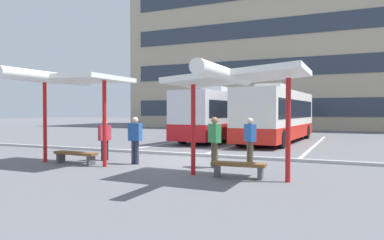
# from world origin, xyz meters

# --- Properties ---
(ground_plane) EXTENTS (160.00, 160.00, 0.00)m
(ground_plane) POSITION_xyz_m (0.00, 0.00, 0.00)
(ground_plane) COLOR slate
(terminal_building) EXTENTS (39.56, 16.01, 24.17)m
(terminal_building) POSITION_xyz_m (0.02, 34.14, 10.71)
(terminal_building) COLOR tan
(terminal_building) RESTS_ON ground
(coach_bus_0) EXTENTS (3.31, 11.64, 3.50)m
(coach_bus_0) POSITION_xyz_m (-1.79, 10.95, 1.59)
(coach_bus_0) COLOR silver
(coach_bus_0) RESTS_ON ground
(coach_bus_1) EXTENTS (3.12, 10.97, 3.55)m
(coach_bus_1) POSITION_xyz_m (1.79, 10.39, 1.63)
(coach_bus_1) COLOR silver
(coach_bus_1) RESTS_ON ground
(lane_stripe_0) EXTENTS (0.16, 14.00, 0.01)m
(lane_stripe_0) POSITION_xyz_m (-4.18, 9.61, 0.00)
(lane_stripe_0) COLOR white
(lane_stripe_0) RESTS_ON ground
(lane_stripe_1) EXTENTS (0.16, 14.00, 0.01)m
(lane_stripe_1) POSITION_xyz_m (0.00, 9.61, 0.00)
(lane_stripe_1) COLOR white
(lane_stripe_1) RESTS_ON ground
(lane_stripe_2) EXTENTS (0.16, 14.00, 0.01)m
(lane_stripe_2) POSITION_xyz_m (4.18, 9.61, 0.00)
(lane_stripe_2) COLOR white
(lane_stripe_2) RESTS_ON ground
(waiting_shelter_0) EXTENTS (3.80, 4.32, 3.28)m
(waiting_shelter_0) POSITION_xyz_m (-3.18, -2.62, 3.03)
(waiting_shelter_0) COLOR red
(waiting_shelter_0) RESTS_ON ground
(bench_0) EXTENTS (1.85, 0.55, 0.45)m
(bench_0) POSITION_xyz_m (-3.18, -2.27, 0.34)
(bench_0) COLOR brown
(bench_0) RESTS_ON ground
(waiting_shelter_1) EXTENTS (3.85, 4.30, 3.15)m
(waiting_shelter_1) POSITION_xyz_m (3.12, -2.80, 2.86)
(waiting_shelter_1) COLOR red
(waiting_shelter_1) RESTS_ON ground
(bench_1) EXTENTS (1.61, 0.53, 0.45)m
(bench_1) POSITION_xyz_m (3.12, -2.49, 0.33)
(bench_1) COLOR brown
(bench_1) RESTS_ON ground
(platform_kerb) EXTENTS (44.00, 0.24, 0.12)m
(platform_kerb) POSITION_xyz_m (0.00, 1.71, 0.06)
(platform_kerb) COLOR #ADADA8
(platform_kerb) RESTS_ON ground
(waiting_passenger_0) EXTENTS (0.51, 0.49, 1.71)m
(waiting_passenger_0) POSITION_xyz_m (2.74, 0.23, 0.99)
(waiting_passenger_0) COLOR brown
(waiting_passenger_0) RESTS_ON ground
(waiting_passenger_1) EXTENTS (0.54, 0.48, 1.75)m
(waiting_passenger_1) POSITION_xyz_m (1.80, -0.96, 1.02)
(waiting_passenger_1) COLOR brown
(waiting_passenger_1) RESTS_ON ground
(waiting_passenger_2) EXTENTS (0.39, 0.51, 1.61)m
(waiting_passenger_2) POSITION_xyz_m (-2.79, -1.05, 0.92)
(waiting_passenger_2) COLOR black
(waiting_passenger_2) RESTS_ON ground
(waiting_passenger_3) EXTENTS (0.52, 0.26, 1.74)m
(waiting_passenger_3) POSITION_xyz_m (-1.15, -1.40, 1.01)
(waiting_passenger_3) COLOR #33384C
(waiting_passenger_3) RESTS_ON ground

